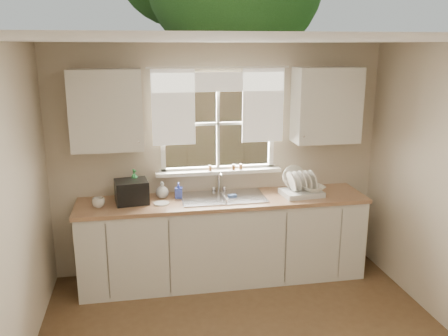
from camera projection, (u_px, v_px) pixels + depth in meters
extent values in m
cube|color=beige|center=(218.00, 218.00, 5.37)|extent=(3.60, 0.02, 1.15)
cube|color=beige|center=(218.00, 60.00, 4.93)|extent=(3.60, 0.02, 0.35)
cube|color=beige|center=(104.00, 127.00, 4.89)|extent=(1.20, 0.02, 1.00)
cube|color=beige|center=(324.00, 121.00, 5.30)|extent=(1.20, 0.02, 1.00)
cube|color=silver|center=(271.00, 41.00, 2.98)|extent=(3.60, 4.00, 0.02)
cube|color=white|center=(218.00, 168.00, 5.24)|extent=(1.30, 0.06, 0.05)
cube|color=white|center=(218.00, 77.00, 4.99)|extent=(1.30, 0.06, 0.05)
cube|color=white|center=(162.00, 125.00, 5.01)|extent=(0.05, 0.06, 1.05)
cube|color=white|center=(271.00, 122.00, 5.22)|extent=(0.05, 0.06, 1.05)
cube|color=white|center=(218.00, 124.00, 5.12)|extent=(0.03, 0.04, 1.00)
cube|color=white|center=(218.00, 124.00, 5.12)|extent=(1.20, 0.04, 0.03)
cube|color=white|center=(219.00, 172.00, 5.19)|extent=(1.38, 0.14, 0.04)
cylinder|color=white|center=(219.00, 67.00, 4.89)|extent=(1.50, 0.02, 0.02)
cube|color=white|center=(173.00, 107.00, 4.92)|extent=(0.45, 0.02, 0.80)
cube|color=white|center=(263.00, 105.00, 5.08)|extent=(0.45, 0.02, 0.80)
cube|color=white|center=(219.00, 82.00, 4.94)|extent=(1.40, 0.02, 0.20)
cube|color=silver|center=(224.00, 240.00, 5.10)|extent=(3.00, 0.62, 0.87)
cube|color=#A07350|center=(223.00, 200.00, 4.98)|extent=(3.04, 0.65, 0.04)
cube|color=silver|center=(107.00, 110.00, 4.68)|extent=(0.70, 0.33, 0.80)
cube|color=silver|center=(326.00, 105.00, 5.08)|extent=(0.70, 0.33, 0.80)
cube|color=beige|center=(295.00, 172.00, 5.38)|extent=(0.08, 0.01, 0.12)
cylinder|color=brown|center=(234.00, 167.00, 5.19)|extent=(0.04, 0.04, 0.06)
cylinder|color=brown|center=(241.00, 167.00, 5.20)|extent=(0.04, 0.04, 0.06)
cylinder|color=brown|center=(210.00, 168.00, 5.14)|extent=(0.04, 0.04, 0.06)
cube|color=#335421|center=(180.00, 164.00, 10.28)|extent=(20.00, 10.00, 0.02)
cube|color=#917250|center=(189.00, 140.00, 8.14)|extent=(8.00, 0.10, 1.80)
cube|color=maroon|center=(123.00, 105.00, 11.22)|extent=(3.00, 3.00, 2.20)
cube|color=black|center=(120.00, 51.00, 10.90)|extent=(3.20, 3.20, 0.30)
cylinder|color=#423021|center=(234.00, 84.00, 11.07)|extent=(0.36, 0.36, 3.20)
cube|color=#B7B7BC|center=(223.00, 205.00, 5.03)|extent=(0.84, 0.46, 0.18)
cube|color=#B7B7BC|center=(223.00, 197.00, 5.01)|extent=(0.88, 0.50, 0.01)
cube|color=#B7B7BC|center=(223.00, 199.00, 5.01)|extent=(0.02, 0.41, 0.14)
cylinder|color=silver|center=(219.00, 181.00, 5.22)|extent=(0.03, 0.03, 0.22)
cylinder|color=silver|center=(220.00, 173.00, 5.11)|extent=(0.02, 0.18, 0.02)
sphere|color=silver|center=(214.00, 188.00, 5.23)|extent=(0.05, 0.05, 0.05)
sphere|color=silver|center=(224.00, 188.00, 5.25)|extent=(0.05, 0.05, 0.05)
cube|color=silver|center=(301.00, 193.00, 5.08)|extent=(0.44, 0.35, 0.06)
cylinder|color=white|center=(294.00, 177.00, 5.15)|extent=(0.27, 0.10, 0.25)
cylinder|color=white|center=(292.00, 181.00, 5.01)|extent=(0.09, 0.23, 0.22)
cylinder|color=white|center=(297.00, 181.00, 5.03)|extent=(0.09, 0.23, 0.22)
cylinder|color=white|center=(302.00, 181.00, 5.04)|extent=(0.09, 0.23, 0.22)
cylinder|color=white|center=(307.00, 180.00, 5.06)|extent=(0.09, 0.23, 0.22)
cylinder|color=white|center=(312.00, 180.00, 5.08)|extent=(0.09, 0.23, 0.22)
imported|color=white|center=(313.00, 188.00, 5.05)|extent=(0.29, 0.29, 0.06)
imported|color=green|center=(135.00, 185.00, 4.91)|extent=(0.16, 0.16, 0.32)
imported|color=#3347C0|center=(179.00, 190.00, 4.98)|extent=(0.09, 0.09, 0.17)
imported|color=beige|center=(162.00, 190.00, 4.99)|extent=(0.17, 0.17, 0.17)
cylinder|color=silver|center=(162.00, 203.00, 4.81)|extent=(0.16, 0.16, 0.01)
imported|color=silver|center=(98.00, 203.00, 4.69)|extent=(0.13, 0.13, 0.10)
cube|color=black|center=(132.00, 192.00, 4.82)|extent=(0.36, 0.32, 0.24)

